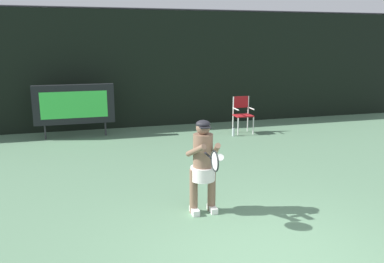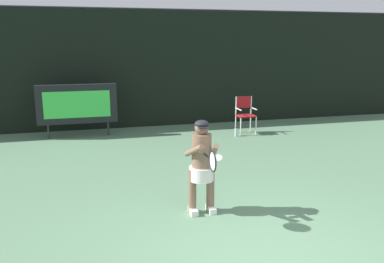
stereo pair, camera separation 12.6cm
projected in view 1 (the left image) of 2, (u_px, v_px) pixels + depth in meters
The scene contains 6 objects.
backdrop_screen at pixel (151, 69), 12.45m from camera, with size 18.00×0.12×3.66m.
scoreboard at pixel (74, 104), 11.12m from camera, with size 2.20×0.21×1.50m.
umpire_chair at pixel (242, 112), 11.74m from camera, with size 0.52×0.44×1.08m.
water_bottle at pixel (233, 132), 11.45m from camera, with size 0.07×0.07×0.27m.
tennis_player at pixel (203, 163), 6.23m from camera, with size 0.54×0.62×1.51m.
tennis_racket at pixel (214, 161), 5.65m from camera, with size 0.03×0.60×0.31m.
Camera 1 is at (-2.20, -3.94, 2.70)m, focal length 37.19 mm.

